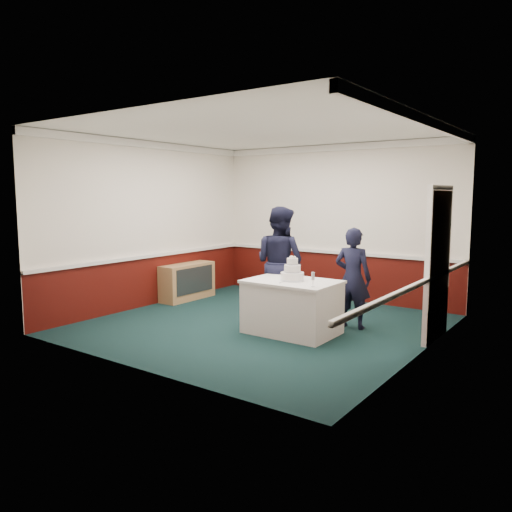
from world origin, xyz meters
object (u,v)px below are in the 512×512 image
Objects in this scene: wedding_cake at (292,273)px; champagne_flute at (313,277)px; sideboard at (187,282)px; person_man at (280,263)px; cake_table at (292,306)px; cake_knife at (283,282)px; person_woman at (353,278)px.

wedding_cake reaches higher than champagne_flute.
wedding_cake is (2.92, -0.87, 0.55)m from sideboard.
sideboard is at bearing 161.49° from champagne_flute.
person_man is at bearing 134.52° from wedding_cake.
sideboard is 3.05m from cake_table.
person_man is (-1.14, 0.93, -0.00)m from champagne_flute.
cake_table is at bearing 140.32° from person_man.
person_man reaches higher than sideboard.
champagne_flute is (0.50, -0.28, 0.03)m from wedding_cake.
sideboard is 3.30× the size of wedding_cake.
person_woman is at bearing 55.02° from cake_knife.
cake_table is 1.06m from person_woman.
person_woman reaches higher than cake_knife.
cake_knife is (-0.03, -0.20, 0.39)m from cake_table.
person_man is (-0.64, 0.65, 0.52)m from cake_table.
wedding_cake is (0.00, 0.00, 0.50)m from cake_table.
person_woman is at bearing -1.17° from sideboard.
wedding_cake is at bearing 78.74° from cake_knife.
cake_table is 1.05m from person_man.
person_woman is at bearing 53.06° from cake_table.
sideboard is at bearing -6.89° from person_woman.
cake_knife is at bearing 171.42° from champagne_flute.
champagne_flute is at bearing -11.32° from cake_knife.
wedding_cake is at bearing 140.32° from person_man.
sideboard is 2.37m from person_man.
wedding_cake is at bearing 150.75° from champagne_flute.
cake_knife is at bearing 131.38° from person_man.
sideboard is 0.65× the size of person_man.
person_man reaches higher than cake_knife.
cake_knife is 1.17m from person_woman.
sideboard is 3.09m from wedding_cake.
cake_table is (2.92, -0.87, 0.05)m from sideboard.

